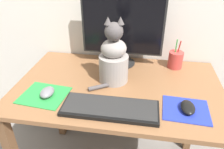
{
  "coord_description": "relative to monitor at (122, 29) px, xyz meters",
  "views": [
    {
      "loc": [
        0.12,
        -1.0,
        1.41
      ],
      "look_at": [
        -0.02,
        -0.09,
        0.87
      ],
      "focal_mm": 35.0,
      "sensor_mm": 36.0,
      "label": 1
    }
  ],
  "objects": [
    {
      "name": "desk",
      "position": [
        0.01,
        -0.25,
        -0.34
      ],
      "size": [
        1.12,
        0.7,
        0.76
      ],
      "color": "brown",
      "rests_on": "ground_plane"
    },
    {
      "name": "monitor",
      "position": [
        0.0,
        0.0,
        0.0
      ],
      "size": [
        0.49,
        0.17,
        0.43
      ],
      "color": "black",
      "rests_on": "desk"
    },
    {
      "name": "keyboard",
      "position": [
        0.0,
        -0.47,
        -0.22
      ],
      "size": [
        0.45,
        0.17,
        0.02
      ],
      "rotation": [
        0.0,
        0.0,
        -0.0
      ],
      "color": "black",
      "rests_on": "desk"
    },
    {
      "name": "mousepad_left",
      "position": [
        -0.35,
        -0.42,
        -0.23
      ],
      "size": [
        0.24,
        0.22,
        0.0
      ],
      "rotation": [
        0.0,
        0.0,
        -0.1
      ],
      "color": "#238438",
      "rests_on": "desk"
    },
    {
      "name": "mousepad_right",
      "position": [
        0.35,
        -0.42,
        -0.23
      ],
      "size": [
        0.22,
        0.2,
        0.0
      ],
      "rotation": [
        0.0,
        0.0,
        -0.05
      ],
      "color": "#1E2D9E",
      "rests_on": "desk"
    },
    {
      "name": "computer_mouse_left",
      "position": [
        -0.33,
        -0.42,
        -0.21
      ],
      "size": [
        0.07,
        0.1,
        0.04
      ],
      "color": "slate",
      "rests_on": "mousepad_left"
    },
    {
      "name": "computer_mouse_right",
      "position": [
        0.36,
        -0.42,
        -0.21
      ],
      "size": [
        0.07,
        0.11,
        0.03
      ],
      "color": "black",
      "rests_on": "mousepad_right"
    },
    {
      "name": "cat",
      "position": [
        -0.02,
        -0.21,
        -0.09
      ],
      "size": [
        0.22,
        0.24,
        0.37
      ],
      "rotation": [
        0.0,
        0.0,
        0.21
      ],
      "color": "gray",
      "rests_on": "desk"
    },
    {
      "name": "pen_cup",
      "position": [
        0.33,
        0.0,
        -0.18
      ],
      "size": [
        0.09,
        0.09,
        0.18
      ],
      "color": "#B23833",
      "rests_on": "desk"
    }
  ]
}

